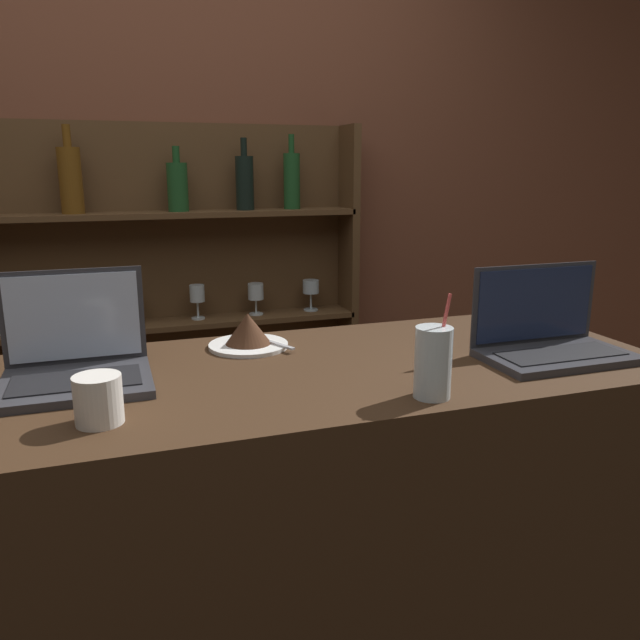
% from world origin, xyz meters
% --- Properties ---
extents(bar_counter, '(2.19, 0.66, 1.03)m').
position_xyz_m(bar_counter, '(0.00, 0.33, 0.52)').
color(bar_counter, '#382314').
rests_on(bar_counter, ground_plane).
extents(back_wall, '(7.00, 0.06, 2.70)m').
position_xyz_m(back_wall, '(0.00, 1.51, 1.35)').
color(back_wall, brown).
rests_on(back_wall, ground_plane).
extents(back_shelf, '(1.48, 0.18, 1.63)m').
position_xyz_m(back_shelf, '(0.05, 1.43, 0.87)').
color(back_shelf, brown).
rests_on(back_shelf, ground_plane).
extents(laptop_near, '(0.30, 0.25, 0.23)m').
position_xyz_m(laptop_near, '(-0.23, 0.40, 1.08)').
color(laptop_near, '#333338').
rests_on(laptop_near, bar_counter).
extents(laptop_far, '(0.35, 0.20, 0.21)m').
position_xyz_m(laptop_far, '(0.83, 0.23, 1.08)').
color(laptop_far, '#333338').
rests_on(laptop_far, bar_counter).
extents(cake_plate, '(0.20, 0.20, 0.09)m').
position_xyz_m(cake_plate, '(0.17, 0.54, 1.07)').
color(cake_plate, white).
rests_on(cake_plate, bar_counter).
extents(water_glass, '(0.07, 0.07, 0.21)m').
position_xyz_m(water_glass, '(0.43, 0.08, 1.10)').
color(water_glass, silver).
rests_on(water_glass, bar_counter).
extents(coffee_cup, '(0.08, 0.08, 0.09)m').
position_xyz_m(coffee_cup, '(-0.19, 0.15, 1.07)').
color(coffee_cup, silver).
rests_on(coffee_cup, bar_counter).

